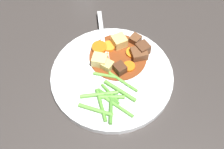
{
  "coord_description": "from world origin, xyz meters",
  "views": [
    {
      "loc": [
        -0.37,
        -0.11,
        0.59
      ],
      "look_at": [
        0.0,
        0.0,
        0.01
      ],
      "focal_mm": 50.78,
      "sensor_mm": 36.0,
      "label": 1
    }
  ],
  "objects_px": {
    "meat_chunk_0": "(135,39)",
    "potato_chunk_1": "(108,66)",
    "carrot_slice_3": "(129,67)",
    "meat_chunk_1": "(120,69)",
    "meat_chunk_2": "(139,54)",
    "potato_chunk_2": "(100,61)",
    "fork": "(103,40)",
    "carrot_slice_0": "(99,48)",
    "potato_chunk_0": "(119,42)",
    "dinner_plate": "(112,76)",
    "carrot_slice_2": "(132,53)",
    "carrot_slice_1": "(109,47)",
    "meat_chunk_3": "(143,49)"
  },
  "relations": [
    {
      "from": "dinner_plate",
      "to": "carrot_slice_0",
      "type": "relative_size",
      "value": 7.8
    },
    {
      "from": "potato_chunk_2",
      "to": "fork",
      "type": "bearing_deg",
      "value": 11.65
    },
    {
      "from": "potato_chunk_2",
      "to": "meat_chunk_2",
      "type": "bearing_deg",
      "value": -60.64
    },
    {
      "from": "potato_chunk_2",
      "to": "meat_chunk_1",
      "type": "relative_size",
      "value": 1.28
    },
    {
      "from": "dinner_plate",
      "to": "carrot_slice_1",
      "type": "relative_size",
      "value": 9.2
    },
    {
      "from": "potato_chunk_2",
      "to": "meat_chunk_2",
      "type": "xyz_separation_m",
      "value": [
        0.04,
        -0.08,
        -0.0
      ]
    },
    {
      "from": "potato_chunk_0",
      "to": "potato_chunk_2",
      "type": "distance_m",
      "value": 0.07
    },
    {
      "from": "carrot_slice_2",
      "to": "meat_chunk_1",
      "type": "bearing_deg",
      "value": 165.16
    },
    {
      "from": "potato_chunk_2",
      "to": "meat_chunk_2",
      "type": "height_order",
      "value": "potato_chunk_2"
    },
    {
      "from": "meat_chunk_0",
      "to": "meat_chunk_2",
      "type": "height_order",
      "value": "meat_chunk_2"
    },
    {
      "from": "carrot_slice_0",
      "to": "meat_chunk_1",
      "type": "height_order",
      "value": "meat_chunk_1"
    },
    {
      "from": "carrot_slice_0",
      "to": "carrot_slice_1",
      "type": "height_order",
      "value": "carrot_slice_0"
    },
    {
      "from": "carrot_slice_0",
      "to": "potato_chunk_1",
      "type": "height_order",
      "value": "potato_chunk_1"
    },
    {
      "from": "meat_chunk_3",
      "to": "potato_chunk_2",
      "type": "bearing_deg",
      "value": 125.01
    },
    {
      "from": "potato_chunk_1",
      "to": "potato_chunk_2",
      "type": "height_order",
      "value": "potato_chunk_2"
    },
    {
      "from": "meat_chunk_0",
      "to": "fork",
      "type": "xyz_separation_m",
      "value": [
        -0.02,
        0.07,
        -0.01
      ]
    },
    {
      "from": "carrot_slice_3",
      "to": "meat_chunk_1",
      "type": "bearing_deg",
      "value": 132.77
    },
    {
      "from": "meat_chunk_1",
      "to": "fork",
      "type": "relative_size",
      "value": 0.15
    },
    {
      "from": "fork",
      "to": "meat_chunk_3",
      "type": "bearing_deg",
      "value": -94.46
    },
    {
      "from": "meat_chunk_1",
      "to": "dinner_plate",
      "type": "bearing_deg",
      "value": 129.87
    },
    {
      "from": "carrot_slice_3",
      "to": "potato_chunk_2",
      "type": "bearing_deg",
      "value": 96.61
    },
    {
      "from": "carrot_slice_1",
      "to": "meat_chunk_0",
      "type": "bearing_deg",
      "value": -57.32
    },
    {
      "from": "potato_chunk_0",
      "to": "meat_chunk_1",
      "type": "height_order",
      "value": "potato_chunk_0"
    },
    {
      "from": "dinner_plate",
      "to": "fork",
      "type": "distance_m",
      "value": 0.1
    },
    {
      "from": "meat_chunk_1",
      "to": "carrot_slice_1",
      "type": "bearing_deg",
      "value": 36.28
    },
    {
      "from": "meat_chunk_0",
      "to": "potato_chunk_1",
      "type": "bearing_deg",
      "value": 155.95
    },
    {
      "from": "meat_chunk_2",
      "to": "potato_chunk_2",
      "type": "bearing_deg",
      "value": 119.36
    },
    {
      "from": "fork",
      "to": "meat_chunk_2",
      "type": "bearing_deg",
      "value": -103.39
    },
    {
      "from": "potato_chunk_0",
      "to": "meat_chunk_2",
      "type": "bearing_deg",
      "value": -110.35
    },
    {
      "from": "potato_chunk_0",
      "to": "carrot_slice_3",
      "type": "bearing_deg",
      "value": -145.96
    },
    {
      "from": "meat_chunk_0",
      "to": "fork",
      "type": "bearing_deg",
      "value": 103.02
    },
    {
      "from": "potato_chunk_0",
      "to": "potato_chunk_1",
      "type": "relative_size",
      "value": 1.33
    },
    {
      "from": "fork",
      "to": "carrot_slice_0",
      "type": "bearing_deg",
      "value": -178.69
    },
    {
      "from": "potato_chunk_0",
      "to": "carrot_slice_2",
      "type": "bearing_deg",
      "value": -113.92
    },
    {
      "from": "meat_chunk_1",
      "to": "meat_chunk_3",
      "type": "xyz_separation_m",
      "value": [
        0.07,
        -0.04,
        0.0
      ]
    },
    {
      "from": "carrot_slice_3",
      "to": "meat_chunk_2",
      "type": "bearing_deg",
      "value": -20.5
    },
    {
      "from": "carrot_slice_1",
      "to": "meat_chunk_0",
      "type": "height_order",
      "value": "meat_chunk_0"
    },
    {
      "from": "potato_chunk_1",
      "to": "potato_chunk_2",
      "type": "relative_size",
      "value": 0.71
    },
    {
      "from": "carrot_slice_0",
      "to": "carrot_slice_3",
      "type": "bearing_deg",
      "value": -111.6
    },
    {
      "from": "potato_chunk_1",
      "to": "fork",
      "type": "relative_size",
      "value": 0.13
    },
    {
      "from": "carrot_slice_2",
      "to": "potato_chunk_1",
      "type": "distance_m",
      "value": 0.07
    },
    {
      "from": "carrot_slice_1",
      "to": "potato_chunk_0",
      "type": "bearing_deg",
      "value": -54.84
    },
    {
      "from": "fork",
      "to": "carrot_slice_3",
      "type": "bearing_deg",
      "value": -126.75
    },
    {
      "from": "dinner_plate",
      "to": "carrot_slice_0",
      "type": "height_order",
      "value": "carrot_slice_0"
    },
    {
      "from": "fork",
      "to": "potato_chunk_1",
      "type": "bearing_deg",
      "value": -155.23
    },
    {
      "from": "dinner_plate",
      "to": "carrot_slice_0",
      "type": "bearing_deg",
      "value": 38.99
    },
    {
      "from": "carrot_slice_2",
      "to": "fork",
      "type": "bearing_deg",
      "value": 76.23
    },
    {
      "from": "carrot_slice_0",
      "to": "potato_chunk_1",
      "type": "bearing_deg",
      "value": -143.86
    },
    {
      "from": "carrot_slice_0",
      "to": "meat_chunk_0",
      "type": "xyz_separation_m",
      "value": [
        0.05,
        -0.07,
        0.0
      ]
    },
    {
      "from": "carrot_slice_2",
      "to": "potato_chunk_0",
      "type": "height_order",
      "value": "potato_chunk_0"
    }
  ]
}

